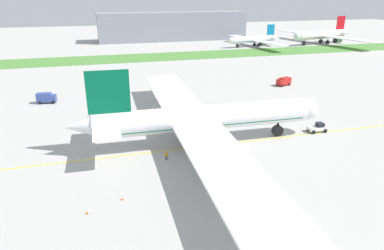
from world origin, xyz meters
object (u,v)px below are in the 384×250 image
(traffic_cone_port_wing, at_px, (122,198))
(ground_crew_wingwalker_port, at_px, (166,155))
(traffic_cone_near_nose, at_px, (87,212))
(service_truck_fuel_bowser, at_px, (284,81))
(parked_airliner_far_centre, at_px, (254,39))
(parked_airliner_far_right, at_px, (322,35))
(pushback_tug, at_px, (318,128))
(airliner_foreground, at_px, (200,119))
(service_truck_baggage_loader, at_px, (46,98))

(traffic_cone_port_wing, bearing_deg, ground_crew_wingwalker_port, 51.53)
(traffic_cone_near_nose, xyz_separation_m, service_truck_fuel_bowser, (65.36, 59.57, 1.23))
(parked_airliner_far_centre, distance_m, parked_airliner_far_right, 45.35)
(parked_airliner_far_centre, bearing_deg, pushback_tug, -108.82)
(airliner_foreground, distance_m, ground_crew_wingwalker_port, 11.19)
(traffic_cone_port_wing, relative_size, service_truck_fuel_bowser, 0.10)
(traffic_cone_near_nose, relative_size, parked_airliner_far_right, 0.01)
(pushback_tug, height_order, traffic_cone_near_nose, pushback_tug)
(traffic_cone_near_nose, height_order, service_truck_baggage_loader, service_truck_baggage_loader)
(traffic_cone_near_nose, bearing_deg, ground_crew_wingwalker_port, 43.75)
(service_truck_fuel_bowser, height_order, parked_airliner_far_right, parked_airliner_far_right)
(service_truck_fuel_bowser, relative_size, parked_airliner_far_centre, 0.10)
(service_truck_baggage_loader, bearing_deg, airliner_foreground, -49.24)
(ground_crew_wingwalker_port, height_order, parked_airliner_far_centre, parked_airliner_far_centre)
(pushback_tug, height_order, traffic_cone_port_wing, pushback_tug)
(service_truck_baggage_loader, bearing_deg, traffic_cone_port_wing, -73.90)
(ground_crew_wingwalker_port, bearing_deg, service_truck_baggage_loader, 119.66)
(airliner_foreground, distance_m, service_truck_baggage_loader, 52.99)
(airliner_foreground, xyz_separation_m, parked_airliner_far_right, (117.18, 126.65, -0.19))
(pushback_tug, bearing_deg, parked_airliner_far_centre, 71.18)
(traffic_cone_port_wing, relative_size, service_truck_baggage_loader, 0.10)
(parked_airliner_far_right, bearing_deg, pushback_tug, -124.96)
(airliner_foreground, bearing_deg, parked_airliner_far_centre, 60.60)
(airliner_foreground, height_order, parked_airliner_far_right, airliner_foreground)
(traffic_cone_port_wing, distance_m, service_truck_baggage_loader, 59.89)
(pushback_tug, bearing_deg, parked_airliner_far_right, 55.04)
(traffic_cone_port_wing, bearing_deg, parked_airliner_far_centre, 58.25)
(service_truck_fuel_bowser, bearing_deg, ground_crew_wingwalker_port, -138.08)
(ground_crew_wingwalker_port, distance_m, service_truck_fuel_bowser, 68.05)
(traffic_cone_near_nose, bearing_deg, airliner_foreground, 40.41)
(traffic_cone_port_wing, height_order, service_truck_baggage_loader, service_truck_baggage_loader)
(pushback_tug, distance_m, traffic_cone_port_wing, 48.99)
(pushback_tug, relative_size, service_truck_fuel_bowser, 1.07)
(service_truck_baggage_loader, bearing_deg, parked_airliner_far_centre, 39.46)
(service_truck_fuel_bowser, xyz_separation_m, parked_airliner_far_centre, (29.71, 87.75, 2.67))
(ground_crew_wingwalker_port, bearing_deg, parked_airliner_far_centre, 58.91)
(parked_airliner_far_centre, height_order, parked_airliner_far_right, parked_airliner_far_right)
(service_truck_baggage_loader, distance_m, service_truck_fuel_bowser, 76.65)
(pushback_tug, relative_size, service_truck_baggage_loader, 1.09)
(service_truck_baggage_loader, relative_size, parked_airliner_far_right, 0.08)
(ground_crew_wingwalker_port, xyz_separation_m, parked_airliner_far_centre, (80.34, 133.21, 3.12))
(airliner_foreground, bearing_deg, parked_airliner_far_right, 47.22)
(airliner_foreground, height_order, parked_airliner_far_centre, airliner_foreground)
(airliner_foreground, distance_m, pushback_tug, 28.53)
(parked_airliner_far_centre, bearing_deg, traffic_cone_port_wing, -121.75)
(airliner_foreground, bearing_deg, traffic_cone_port_wing, -135.62)
(airliner_foreground, xyz_separation_m, pushback_tug, (28.13, -0.73, -4.71))
(pushback_tug, bearing_deg, traffic_cone_port_wing, -159.97)
(parked_airliner_far_centre, bearing_deg, airliner_foreground, -119.40)
(airliner_foreground, height_order, traffic_cone_port_wing, airliner_foreground)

